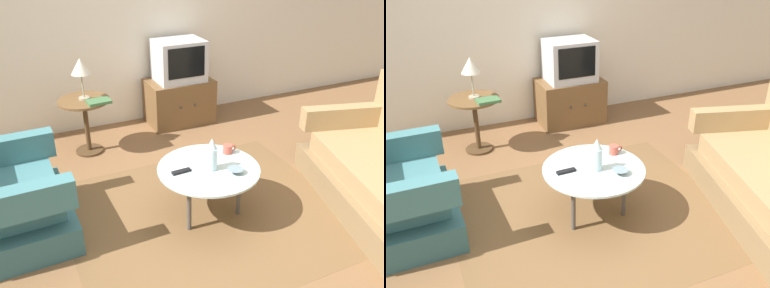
# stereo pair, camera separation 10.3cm
# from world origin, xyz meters

# --- Properties ---
(ground_plane) EXTENTS (16.00, 16.00, 0.00)m
(ground_plane) POSITION_xyz_m (0.00, 0.00, 0.00)
(ground_plane) COLOR brown
(back_wall) EXTENTS (9.00, 0.12, 2.70)m
(back_wall) POSITION_xyz_m (0.00, 2.40, 1.35)
(back_wall) COLOR beige
(back_wall) RESTS_ON ground
(area_rug) EXTENTS (2.26, 1.96, 0.00)m
(area_rug) POSITION_xyz_m (-0.01, 0.19, 0.00)
(area_rug) COLOR brown
(area_rug) RESTS_ON ground
(coffee_table) EXTENTS (0.82, 0.82, 0.45)m
(coffee_table) POSITION_xyz_m (-0.01, 0.19, 0.41)
(coffee_table) COLOR #B2C6C1
(coffee_table) RESTS_ON ground
(side_table) EXTENTS (0.52, 0.52, 0.60)m
(side_table) POSITION_xyz_m (-0.66, 1.73, 0.43)
(side_table) COLOR brown
(side_table) RESTS_ON ground
(tv_stand) EXTENTS (0.77, 0.52, 0.54)m
(tv_stand) POSITION_xyz_m (0.54, 2.06, 0.27)
(tv_stand) COLOR brown
(tv_stand) RESTS_ON ground
(television) EXTENTS (0.56, 0.45, 0.48)m
(television) POSITION_xyz_m (0.54, 2.05, 0.78)
(television) COLOR #B7B7BC
(television) RESTS_ON tv_stand
(table_lamp) EXTENTS (0.20, 0.20, 0.43)m
(table_lamp) POSITION_xyz_m (-0.64, 1.74, 0.93)
(table_lamp) COLOR #9E937A
(table_lamp) RESTS_ON side_table
(vase) EXTENTS (0.09, 0.09, 0.27)m
(vase) POSITION_xyz_m (0.00, 0.16, 0.58)
(vase) COLOR silver
(vase) RESTS_ON coffee_table
(mug) EXTENTS (0.12, 0.08, 0.08)m
(mug) POSITION_xyz_m (0.25, 0.34, 0.49)
(mug) COLOR #B74C3D
(mug) RESTS_ON coffee_table
(bowl) EXTENTS (0.12, 0.12, 0.04)m
(bowl) POSITION_xyz_m (0.14, 0.03, 0.47)
(bowl) COLOR slate
(bowl) RESTS_ON coffee_table
(tv_remote_dark) EXTENTS (0.16, 0.05, 0.02)m
(tv_remote_dark) POSITION_xyz_m (-0.23, 0.22, 0.46)
(tv_remote_dark) COLOR black
(tv_remote_dark) RESTS_ON coffee_table
(book) EXTENTS (0.24, 0.18, 0.03)m
(book) POSITION_xyz_m (-0.54, 1.57, 0.61)
(book) COLOR #3D663D
(book) RESTS_ON side_table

